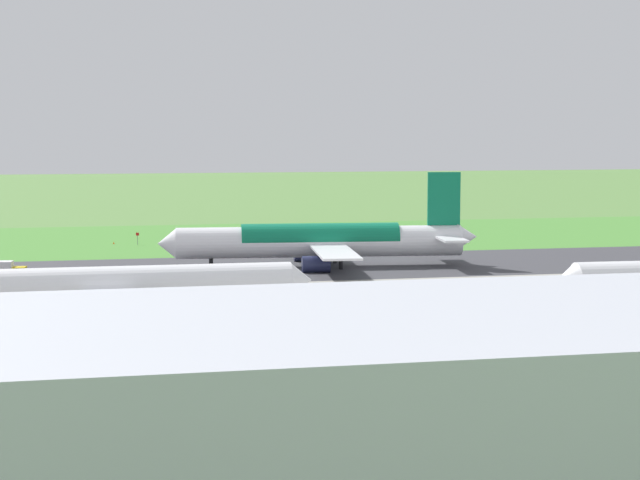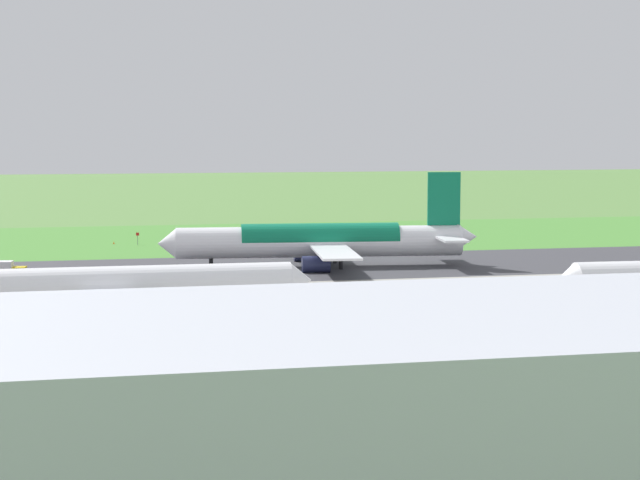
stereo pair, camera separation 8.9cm
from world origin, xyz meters
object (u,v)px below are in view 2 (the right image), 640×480
airliner_parked_mid (112,285)px  terminal_building (420,417)px  service_car_followme (273,286)px  traffic_cone_orange (114,243)px  service_truck_baggage (5,269)px  airliner_main (322,241)px  no_stopping_sign (138,238)px

airliner_parked_mid → terminal_building: terminal_building is taller
airliner_parked_mid → service_car_followme: size_ratio=10.97×
service_car_followme → traffic_cone_orange: service_car_followme is taller
airliner_parked_mid → service_truck_baggage: airliner_parked_mid is taller
airliner_main → traffic_cone_orange: bearing=-52.3°
service_car_followme → terminal_building: bearing=85.6°
terminal_building → traffic_cone_orange: terminal_building is taller
terminal_building → traffic_cone_orange: bearing=-85.1°
traffic_cone_orange → airliner_parked_mid: bearing=88.7°
service_truck_baggage → no_stopping_sign: bearing=-116.7°
terminal_building → service_car_followme: (-6.93, -91.02, -5.88)m
airliner_parked_mid → terminal_building: 77.43m
airliner_parked_mid → terminal_building: bearing=101.7°
airliner_parked_mid → no_stopping_sign: (-6.60, -82.35, -2.46)m
service_truck_baggage → terminal_building: bearing=105.3°
no_stopping_sign → traffic_cone_orange: size_ratio=4.56×
terminal_building → no_stopping_sign: size_ratio=36.60×
airliner_main → no_stopping_sign: 49.98m
terminal_building → traffic_cone_orange: size_ratio=166.83×
airliner_main → service_truck_baggage: (51.11, 3.41, -2.95)m
airliner_parked_mid → airliner_main: bearing=-130.4°
airliner_main → airliner_parked_mid: bearing=49.6°
airliner_main → traffic_cone_orange: (33.54, -43.35, -4.08)m
airliner_main → terminal_building: terminal_building is taller
airliner_parked_mid → no_stopping_sign: size_ratio=19.74×
airliner_main → airliner_parked_mid: size_ratio=1.09×
service_truck_baggage → no_stopping_sign: 49.34m
service_truck_baggage → traffic_cone_orange: bearing=-110.6°
traffic_cone_orange → airliner_main: bearing=127.7°
terminal_building → service_truck_baggage: terminal_building is taller
airliner_main → terminal_building: bearing=80.4°
airliner_parked_mid → service_truck_baggage: size_ratio=8.19×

